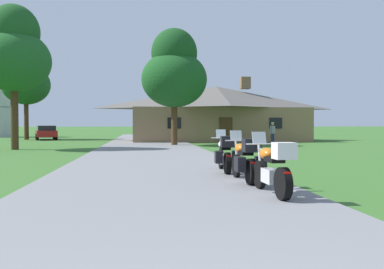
{
  "coord_description": "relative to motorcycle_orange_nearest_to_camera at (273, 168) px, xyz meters",
  "views": [
    {
      "loc": [
        -0.41,
        -1.44,
        1.53
      ],
      "look_at": [
        2.56,
        23.11,
        0.91
      ],
      "focal_mm": 38.04,
      "sensor_mm": 36.0,
      "label": 1
    }
  ],
  "objects": [
    {
      "name": "tree_left_far",
      "position": [
        -14.21,
        34.09,
        5.41
      ],
      "size": [
        4.69,
        4.69,
        9.13
      ],
      "color": "#422D19",
      "rests_on": "ground"
    },
    {
      "name": "asphalt_driveway",
      "position": [
        -2.27,
        11.31,
        -0.59
      ],
      "size": [
        6.4,
        80.0,
        0.06
      ],
      "primitive_type": "cube",
      "color": "slate",
      "rests_on": "ground"
    },
    {
      "name": "tree_left_near",
      "position": [
        -10.34,
        17.43,
        5.21
      ],
      "size": [
        4.34,
        4.34,
        8.7
      ],
      "color": "#422D19",
      "rests_on": "ground"
    },
    {
      "name": "parked_red_suv_far_left",
      "position": [
        -12.17,
        33.44,
        0.16
      ],
      "size": [
        3.03,
        4.93,
        1.4
      ],
      "rotation": [
        0.0,
        0.0,
        0.28
      ],
      "color": "maroon",
      "rests_on": "ground"
    },
    {
      "name": "tree_by_lodge_front",
      "position": [
        -0.44,
        20.87,
        4.66
      ],
      "size": [
        4.67,
        4.67,
        8.35
      ],
      "color": "#422D19",
      "rests_on": "ground"
    },
    {
      "name": "ground_plane",
      "position": [
        -2.27,
        13.31,
        -0.62
      ],
      "size": [
        500.0,
        500.0,
        0.0
      ],
      "primitive_type": "plane",
      "color": "#386628"
    },
    {
      "name": "bystander_gray_shirt_near_lodge",
      "position": [
        6.62,
        20.26,
        0.33
      ],
      "size": [
        0.46,
        0.39,
        1.69
      ],
      "rotation": [
        0.0,
        0.0,
        3.79
      ],
      "color": "navy",
      "rests_on": "ground"
    },
    {
      "name": "motorcycle_orange_nearest_to_camera",
      "position": [
        0.0,
        0.0,
        0.0
      ],
      "size": [
        0.66,
        2.08,
        1.3
      ],
      "rotation": [
        0.0,
        0.0,
        0.03
      ],
      "color": "black",
      "rests_on": "asphalt_driveway"
    },
    {
      "name": "stone_lodge",
      "position": [
        4.13,
        29.22,
        1.98
      ],
      "size": [
        16.13,
        9.31,
        5.95
      ],
      "color": "#896B4C",
      "rests_on": "ground"
    },
    {
      "name": "motorcycle_white_farthest_in_row",
      "position": [
        -0.17,
        4.08,
        -0.01
      ],
      "size": [
        0.78,
        2.08,
        1.3
      ],
      "rotation": [
        0.0,
        0.0,
        -0.06
      ],
      "color": "black",
      "rests_on": "asphalt_driveway"
    },
    {
      "name": "motorcycle_orange_second_in_row",
      "position": [
        -0.09,
        1.9,
        -0.01
      ],
      "size": [
        0.73,
        2.08,
        1.3
      ],
      "rotation": [
        0.0,
        0.0,
        0.01
      ],
      "color": "black",
      "rests_on": "asphalt_driveway"
    }
  ]
}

